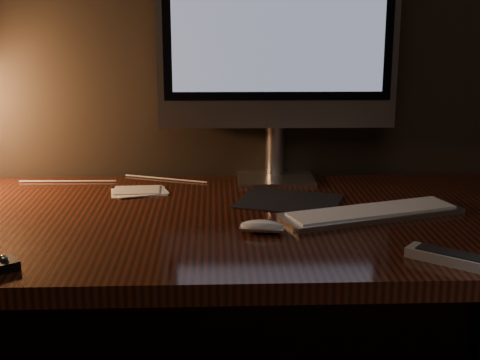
{
  "coord_description": "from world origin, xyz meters",
  "views": [
    {
      "loc": [
        -0.03,
        0.45,
        1.19
      ],
      "look_at": [
        0.02,
        1.73,
        0.86
      ],
      "focal_mm": 50.0,
      "sensor_mm": 36.0,
      "label": 1
    }
  ],
  "objects_px": {
    "monitor": "(278,34)",
    "mouse": "(262,228)",
    "desk": "(229,260)",
    "keyboard": "(372,213)",
    "tv_remote": "(458,259)"
  },
  "relations": [
    {
      "from": "desk",
      "to": "keyboard",
      "type": "bearing_deg",
      "value": -13.69
    },
    {
      "from": "desk",
      "to": "tv_remote",
      "type": "xyz_separation_m",
      "value": [
        0.4,
        -0.37,
        0.14
      ]
    },
    {
      "from": "monitor",
      "to": "mouse",
      "type": "relative_size",
      "value": 7.18
    },
    {
      "from": "monitor",
      "to": "keyboard",
      "type": "height_order",
      "value": "monitor"
    },
    {
      "from": "monitor",
      "to": "mouse",
      "type": "bearing_deg",
      "value": -98.01
    },
    {
      "from": "desk",
      "to": "mouse",
      "type": "xyz_separation_m",
      "value": [
        0.06,
        -0.18,
        0.14
      ]
    },
    {
      "from": "keyboard",
      "to": "tv_remote",
      "type": "distance_m",
      "value": 0.31
    },
    {
      "from": "mouse",
      "to": "monitor",
      "type": "bearing_deg",
      "value": 90.59
    },
    {
      "from": "desk",
      "to": "keyboard",
      "type": "height_order",
      "value": "keyboard"
    },
    {
      "from": "desk",
      "to": "mouse",
      "type": "distance_m",
      "value": 0.23
    },
    {
      "from": "tv_remote",
      "to": "desk",
      "type": "bearing_deg",
      "value": 176.28
    },
    {
      "from": "desk",
      "to": "keyboard",
      "type": "relative_size",
      "value": 3.9
    },
    {
      "from": "mouse",
      "to": "tv_remote",
      "type": "height_order",
      "value": "tv_remote"
    },
    {
      "from": "keyboard",
      "to": "tv_remote",
      "type": "height_order",
      "value": "tv_remote"
    },
    {
      "from": "desk",
      "to": "monitor",
      "type": "xyz_separation_m",
      "value": [
        0.13,
        0.26,
        0.51
      ]
    }
  ]
}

